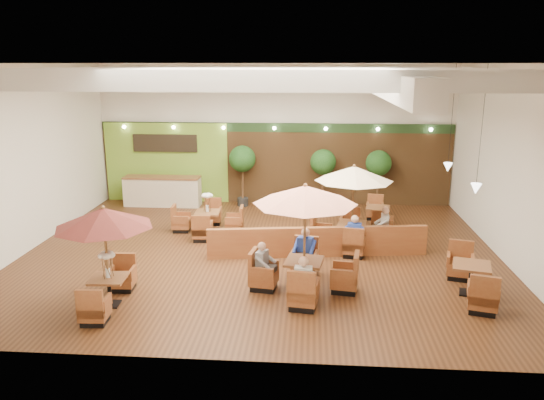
# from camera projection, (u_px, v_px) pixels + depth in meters

# --- Properties ---
(room) EXTENTS (14.04, 14.00, 5.52)m
(room) POSITION_uv_depth(u_px,v_px,m) (272.00, 127.00, 16.15)
(room) COLOR #381E0F
(room) RESTS_ON ground
(service_counter) EXTENTS (3.00, 0.75, 1.18)m
(service_counter) POSITION_uv_depth(u_px,v_px,m) (163.00, 191.00, 21.00)
(service_counter) COLOR beige
(service_counter) RESTS_ON ground
(booth_divider) EXTENTS (6.41, 1.06, 0.89)m
(booth_divider) POSITION_uv_depth(u_px,v_px,m) (318.00, 242.00, 15.46)
(booth_divider) COLOR brown
(booth_divider) RESTS_ON ground
(table_0) EXTENTS (2.23, 2.37, 2.42)m
(table_0) POSITION_uv_depth(u_px,v_px,m) (105.00, 231.00, 11.97)
(table_0) COLOR brown
(table_0) RESTS_ON ground
(table_1) EXTENTS (2.75, 2.75, 2.74)m
(table_1) POSITION_uv_depth(u_px,v_px,m) (305.00, 219.00, 12.80)
(table_1) COLOR brown
(table_1) RESTS_ON ground
(table_2) EXTENTS (2.59, 2.59, 2.57)m
(table_2) POSITION_uv_depth(u_px,v_px,m) (353.00, 191.00, 16.04)
(table_2) COLOR brown
(table_2) RESTS_ON ground
(table_3) EXTENTS (2.43, 2.43, 1.49)m
(table_3) POSITION_uv_depth(u_px,v_px,m) (208.00, 220.00, 17.73)
(table_3) COLOR brown
(table_3) RESTS_ON ground
(table_4) EXTENTS (1.07, 2.73, 0.98)m
(table_4) POSITION_uv_depth(u_px,v_px,m) (470.00, 280.00, 12.95)
(table_4) COLOR brown
(table_4) RESTS_ON ground
(table_5) EXTENTS (0.91, 2.42, 0.88)m
(table_5) POSITION_uv_depth(u_px,v_px,m) (377.00, 217.00, 18.37)
(table_5) COLOR brown
(table_5) RESTS_ON ground
(topiary_0) EXTENTS (1.04, 1.04, 2.41)m
(topiary_0) POSITION_uv_depth(u_px,v_px,m) (242.00, 161.00, 20.66)
(topiary_0) COLOR black
(topiary_0) RESTS_ON ground
(topiary_1) EXTENTS (0.99, 0.99, 2.31)m
(topiary_1) POSITION_uv_depth(u_px,v_px,m) (323.00, 164.00, 20.45)
(topiary_1) COLOR black
(topiary_1) RESTS_ON ground
(topiary_2) EXTENTS (0.99, 0.99, 2.29)m
(topiary_2) POSITION_uv_depth(u_px,v_px,m) (378.00, 165.00, 20.30)
(topiary_2) COLOR black
(topiary_2) RESTS_ON ground
(diner_0) EXTENTS (0.42, 0.34, 0.82)m
(diner_0) POSITION_uv_depth(u_px,v_px,m) (303.00, 277.00, 12.10)
(diner_0) COLOR silver
(diner_0) RESTS_ON ground
(diner_1) EXTENTS (0.45, 0.40, 0.82)m
(diner_1) POSITION_uv_depth(u_px,v_px,m) (305.00, 247.00, 14.04)
(diner_1) COLOR #243F9F
(diner_1) RESTS_ON ground
(diner_2) EXTENTS (0.38, 0.42, 0.77)m
(diner_2) POSITION_uv_depth(u_px,v_px,m) (264.00, 261.00, 13.15)
(diner_2) COLOR slate
(diner_2) RESTS_ON ground
(diner_3) EXTENTS (0.42, 0.36, 0.81)m
(diner_3) POSITION_uv_depth(u_px,v_px,m) (354.00, 232.00, 15.38)
(diner_3) COLOR #243F9F
(diner_3) RESTS_ON ground
(diner_4) EXTENTS (0.35, 0.42, 0.82)m
(diner_4) POSITION_uv_depth(u_px,v_px,m) (383.00, 223.00, 16.22)
(diner_4) COLOR silver
(diner_4) RESTS_ON ground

